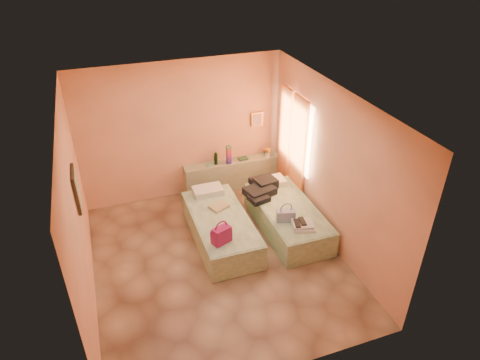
% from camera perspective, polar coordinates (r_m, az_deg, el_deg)
% --- Properties ---
extents(ground, '(4.50, 4.50, 0.00)m').
position_cam_1_polar(ground, '(7.35, -2.95, -10.60)').
color(ground, tan).
rests_on(ground, ground).
extents(room_walls, '(4.02, 4.51, 2.81)m').
position_cam_1_polar(room_walls, '(6.83, -3.09, 4.09)').
color(room_walls, '#FEAE87').
rests_on(room_walls, ground).
extents(headboard_ledge, '(2.05, 0.30, 0.65)m').
position_cam_1_polar(headboard_ledge, '(9.02, -0.98, 0.76)').
color(headboard_ledge, '#99A688').
rests_on(headboard_ledge, ground).
extents(bed_left, '(0.90, 2.00, 0.50)m').
position_cam_1_polar(bed_left, '(7.61, -2.56, -6.45)').
color(bed_left, beige).
rests_on(bed_left, ground).
extents(bed_right, '(0.90, 2.00, 0.50)m').
position_cam_1_polar(bed_right, '(7.90, 6.32, -5.02)').
color(bed_right, beige).
rests_on(bed_right, ground).
extents(water_bottle, '(0.08, 0.08, 0.25)m').
position_cam_1_polar(water_bottle, '(8.69, -3.25, 2.86)').
color(water_bottle, '#123216').
rests_on(water_bottle, headboard_ledge).
extents(rainbow_box, '(0.10, 0.10, 0.40)m').
position_cam_1_polar(rainbow_box, '(8.67, -1.51, 3.38)').
color(rainbow_box, '#9F135A').
rests_on(rainbow_box, headboard_ledge).
extents(small_dish, '(0.14, 0.14, 0.03)m').
position_cam_1_polar(small_dish, '(8.70, -4.17, 2.00)').
color(small_dish, '#529778').
rests_on(small_dish, headboard_ledge).
extents(green_book, '(0.21, 0.16, 0.03)m').
position_cam_1_polar(green_book, '(8.91, 0.41, 2.87)').
color(green_book, '#284B34').
rests_on(green_book, headboard_ledge).
extents(flower_vase, '(0.22, 0.22, 0.25)m').
position_cam_1_polar(flower_vase, '(9.00, 3.70, 3.87)').
color(flower_vase, silver).
rests_on(flower_vase, headboard_ledge).
extents(magenta_handbag, '(0.35, 0.27, 0.29)m').
position_cam_1_polar(magenta_handbag, '(6.84, -2.50, -7.29)').
color(magenta_handbag, '#9F135A').
rests_on(magenta_handbag, bed_left).
extents(khaki_garment, '(0.39, 0.35, 0.05)m').
position_cam_1_polar(khaki_garment, '(7.67, -2.83, -3.55)').
color(khaki_garment, tan).
rests_on(khaki_garment, bed_left).
extents(clothes_pile, '(0.70, 0.70, 0.18)m').
position_cam_1_polar(clothes_pile, '(8.03, 2.98, -1.28)').
color(clothes_pile, black).
rests_on(clothes_pile, bed_right).
extents(blue_handbag, '(0.34, 0.22, 0.20)m').
position_cam_1_polar(blue_handbag, '(7.35, 6.12, -4.76)').
color(blue_handbag, '#384F87').
rests_on(blue_handbag, bed_right).
extents(towel_stack, '(0.42, 0.39, 0.10)m').
position_cam_1_polar(towel_stack, '(7.25, 8.49, -6.02)').
color(towel_stack, white).
rests_on(towel_stack, bed_right).
extents(sandal_pair, '(0.23, 0.27, 0.02)m').
position_cam_1_polar(sandal_pair, '(7.21, 8.02, -5.62)').
color(sandal_pair, black).
rests_on(sandal_pair, towel_stack).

